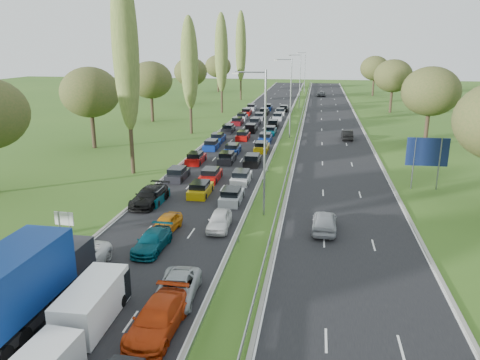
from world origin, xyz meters
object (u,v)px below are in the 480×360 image
at_px(near_car_3, 149,196).
at_px(white_van_rear, 94,301).
at_px(blue_lorry, 23,283).
at_px(info_sign, 64,221).
at_px(direction_sign, 427,154).
at_px(near_car_2, 75,262).

height_order(near_car_3, white_van_rear, white_van_rear).
height_order(blue_lorry, info_sign, blue_lorry).
xyz_separation_m(blue_lorry, info_sign, (-3.58, 10.27, -0.78)).
height_order(near_car_3, blue_lorry, blue_lorry).
bearing_deg(direction_sign, near_car_3, -160.56).
relative_size(near_car_3, blue_lorry, 0.54).
distance_m(near_car_2, white_van_rear, 5.73).
bearing_deg(info_sign, near_car_2, -55.20).
distance_m(near_car_3, white_van_rear, 18.41).
bearing_deg(blue_lorry, white_van_rear, 11.59).
bearing_deg(white_van_rear, direction_sign, 49.72).
height_order(near_car_2, info_sign, info_sign).
relative_size(white_van_rear, info_sign, 2.48).
distance_m(white_van_rear, info_sign, 11.91).
height_order(white_van_rear, info_sign, white_van_rear).
bearing_deg(near_car_2, near_car_3, 90.03).
xyz_separation_m(near_car_3, direction_sign, (25.36, 8.95, 2.77)).
distance_m(near_car_2, direction_sign, 33.93).
distance_m(near_car_3, info_sign, 9.14).
bearing_deg(white_van_rear, info_sign, 124.79).
xyz_separation_m(near_car_3, blue_lorry, (0.13, -18.72, 1.35)).
relative_size(near_car_3, direction_sign, 1.03).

